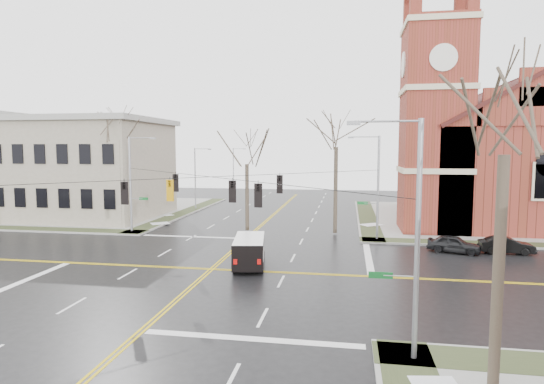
% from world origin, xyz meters
% --- Properties ---
extents(ground, '(120.00, 120.00, 0.00)m').
position_xyz_m(ground, '(0.00, 0.00, 0.00)').
color(ground, black).
rests_on(ground, ground).
extents(sidewalks, '(80.00, 80.00, 0.17)m').
position_xyz_m(sidewalks, '(0.00, 0.00, 0.08)').
color(sidewalks, gray).
rests_on(sidewalks, ground).
extents(road_markings, '(100.00, 100.00, 0.01)m').
position_xyz_m(road_markings, '(0.00, 0.00, 0.01)').
color(road_markings, gold).
rests_on(road_markings, ground).
extents(church, '(24.28, 27.48, 27.50)m').
position_xyz_m(church, '(24.76, 24.78, 8.43)').
color(church, maroon).
rests_on(church, ground).
extents(civic_building_a, '(18.00, 14.00, 11.00)m').
position_xyz_m(civic_building_a, '(-22.00, 20.00, 5.50)').
color(civic_building_a, gray).
rests_on(civic_building_a, ground).
extents(signal_pole_ne, '(2.75, 0.22, 9.00)m').
position_xyz_m(signal_pole_ne, '(11.32, 11.50, 4.95)').
color(signal_pole_ne, gray).
rests_on(signal_pole_ne, ground).
extents(signal_pole_nw, '(2.75, 0.22, 9.00)m').
position_xyz_m(signal_pole_nw, '(-11.32, 11.50, 4.95)').
color(signal_pole_nw, gray).
rests_on(signal_pole_nw, ground).
extents(signal_pole_se, '(2.75, 0.22, 9.00)m').
position_xyz_m(signal_pole_se, '(11.32, -11.50, 4.95)').
color(signal_pole_se, gray).
rests_on(signal_pole_se, ground).
extents(span_wires, '(23.02, 23.02, 0.03)m').
position_xyz_m(span_wires, '(0.00, 0.00, 6.20)').
color(span_wires, black).
rests_on(span_wires, ground).
extents(traffic_signals, '(8.21, 8.26, 1.30)m').
position_xyz_m(traffic_signals, '(-0.00, -0.67, 5.45)').
color(traffic_signals, black).
rests_on(traffic_signals, ground).
extents(streetlight_north_a, '(2.30, 0.20, 8.00)m').
position_xyz_m(streetlight_north_a, '(-10.65, 28.00, 4.47)').
color(streetlight_north_a, gray).
rests_on(streetlight_north_a, ground).
extents(streetlight_north_b, '(2.30, 0.20, 8.00)m').
position_xyz_m(streetlight_north_b, '(-10.65, 48.00, 4.47)').
color(streetlight_north_b, gray).
rests_on(streetlight_north_b, ground).
extents(cargo_van, '(2.84, 5.44, 1.97)m').
position_xyz_m(cargo_van, '(2.29, 1.42, 1.16)').
color(cargo_van, white).
rests_on(cargo_van, ground).
extents(parked_car_a, '(4.25, 2.70, 1.35)m').
position_xyz_m(parked_car_a, '(17.11, 7.85, 0.67)').
color(parked_car_a, black).
rests_on(parked_car_a, ground).
extents(parked_car_b, '(3.98, 1.45, 1.30)m').
position_xyz_m(parked_car_b, '(21.01, 8.13, 0.65)').
color(parked_car_b, black).
rests_on(parked_car_b, ground).
extents(tree_nw_far, '(4.00, 4.00, 13.02)m').
position_xyz_m(tree_nw_far, '(-13.30, 13.18, 9.41)').
color(tree_nw_far, '#372B23').
rests_on(tree_nw_far, ground).
extents(tree_nw_near, '(4.00, 4.00, 9.61)m').
position_xyz_m(tree_nw_near, '(-0.67, 13.82, 6.98)').
color(tree_nw_near, '#372B23').
rests_on(tree_nw_near, ground).
extents(tree_ne, '(4.00, 4.00, 12.07)m').
position_xyz_m(tree_ne, '(7.78, 13.84, 8.73)').
color(tree_ne, '#372B23').
rests_on(tree_ne, ground).
extents(tree_se, '(4.00, 4.00, 11.58)m').
position_xyz_m(tree_se, '(13.72, -13.48, 8.38)').
color(tree_se, '#372B23').
rests_on(tree_se, ground).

